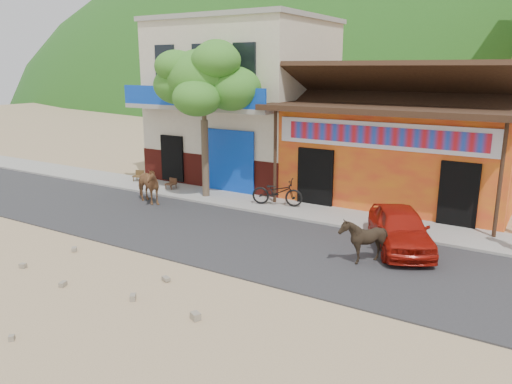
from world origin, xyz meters
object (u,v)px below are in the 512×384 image
at_px(cafe_chair_right, 171,179).
at_px(cafe_chair_left, 138,171).
at_px(cow_tan, 146,185).
at_px(cow_dark, 363,240).
at_px(tree, 204,120).
at_px(red_car, 400,228).
at_px(scooter, 277,192).

bearing_deg(cafe_chair_right, cafe_chair_left, 170.31).
relative_size(cow_tan, cow_dark, 1.35).
distance_m(tree, cow_tan, 3.33).
distance_m(cafe_chair_left, cafe_chair_right, 2.26).
xyz_separation_m(red_car, cafe_chair_left, (-12.40, 2.20, -0.09)).
height_order(cow_dark, cafe_chair_left, cow_dark).
bearing_deg(cafe_chair_right, cow_tan, -75.53).
bearing_deg(tree, cow_tan, -128.14).
bearing_deg(cow_dark, cafe_chair_left, -112.83).
xyz_separation_m(cow_tan, cow_dark, (9.12, -1.43, -0.09)).
height_order(tree, scooter, tree).
bearing_deg(tree, cow_dark, -23.05).
bearing_deg(red_car, cow_tan, 152.50).
xyz_separation_m(tree, cafe_chair_left, (-4.21, 0.53, -2.57)).
relative_size(cow_tan, cafe_chair_left, 1.93).
bearing_deg(scooter, tree, 79.91).
bearing_deg(red_car, scooter, 130.80).
xyz_separation_m(cow_dark, red_car, (0.51, 1.60, -0.02)).
height_order(cow_dark, red_car, cow_dark).
relative_size(cow_dark, red_car, 0.35).
xyz_separation_m(scooter, cafe_chair_left, (-7.31, 0.28, -0.07)).
bearing_deg(red_car, cafe_chair_right, 141.24).
height_order(red_car, cafe_chair_left, red_car).
distance_m(tree, red_car, 8.72).
bearing_deg(cafe_chair_right, cow_dark, -20.06).
bearing_deg(tree, cafe_chair_left, 172.81).
relative_size(tree, cafe_chair_right, 7.44).
bearing_deg(red_car, cafe_chair_left, 141.42).
bearing_deg(cafe_chair_left, tree, -24.69).
height_order(cafe_chair_left, cafe_chair_right, cafe_chair_left).
bearing_deg(scooter, cafe_chair_right, 76.20).
relative_size(tree, red_car, 1.70).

